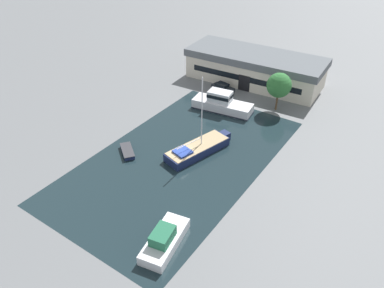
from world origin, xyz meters
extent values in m
plane|color=slate|center=(0.00, 0.00, 0.00)|extent=(440.00, 440.00, 0.00)
cube|color=#19282D|center=(0.00, 0.00, 0.00)|extent=(22.73, 39.77, 0.01)
cube|color=beige|center=(-3.33, 30.57, 2.30)|extent=(27.44, 11.75, 4.60)
cube|color=#565B60|center=(-3.33, 30.57, 5.32)|extent=(28.27, 12.10, 1.44)
cube|color=black|center=(-3.01, 25.52, 1.61)|extent=(2.40, 0.21, 3.22)
cube|color=black|center=(-3.01, 25.53, 2.53)|extent=(22.79, 1.48, 1.15)
cylinder|color=brown|center=(5.47, 22.03, 1.60)|extent=(0.37, 0.37, 3.20)
sphere|color=#2D6B33|center=(5.47, 22.03, 4.84)|extent=(4.38, 4.38, 4.38)
cube|color=#1E2328|center=(-6.20, 22.84, 0.70)|extent=(4.89, 2.62, 0.85)
cube|color=black|center=(-6.39, 22.87, 1.41)|extent=(2.66, 2.04, 0.56)
cube|color=black|center=(-5.18, 22.67, 1.38)|extent=(0.28, 1.50, 0.45)
cylinder|color=black|center=(-4.64, 23.44, 0.30)|extent=(0.62, 0.29, 0.60)
cylinder|color=black|center=(-4.92, 21.77, 0.30)|extent=(0.62, 0.29, 0.60)
cylinder|color=black|center=(-7.49, 23.91, 0.30)|extent=(0.62, 0.29, 0.60)
cylinder|color=black|center=(-7.76, 22.23, 0.30)|extent=(0.62, 0.29, 0.60)
cube|color=#19234C|center=(1.20, 2.68, 0.66)|extent=(5.94, 10.97, 1.30)
cube|color=#19234C|center=(2.73, 8.31, 0.66)|extent=(1.76, 1.55, 1.30)
cube|color=tan|center=(1.20, 2.68, 1.35)|extent=(5.70, 10.53, 0.08)
cylinder|color=silver|center=(1.41, 3.43, 6.83)|extent=(0.16, 0.16, 10.89)
cylinder|color=silver|center=(0.79, 1.16, 2.49)|extent=(1.35, 4.58, 0.12)
cube|color=navy|center=(0.45, -0.10, 1.54)|extent=(2.85, 2.83, 0.30)
cube|color=silver|center=(-2.45, 16.28, 0.86)|extent=(11.16, 4.99, 1.71)
cube|color=black|center=(-2.45, 16.28, 0.15)|extent=(11.28, 5.08, 0.18)
cube|color=silver|center=(-2.98, 16.20, 2.69)|extent=(4.41, 3.07, 1.93)
cube|color=black|center=(-2.98, 16.20, 2.88)|extent=(4.50, 3.15, 0.62)
cube|color=#19234C|center=(-7.56, -3.38, 0.30)|extent=(4.08, 3.60, 0.58)
cube|color=#333338|center=(-7.56, -3.38, 0.63)|extent=(4.26, 3.77, 0.08)
cube|color=silver|center=(8.07, -14.20, 0.64)|extent=(4.30, 7.81, 1.27)
cube|color=#236647|center=(8.16, -14.64, 1.94)|extent=(2.59, 3.29, 1.31)
camera|label=1|loc=(26.67, -35.97, 33.41)|focal=35.00mm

